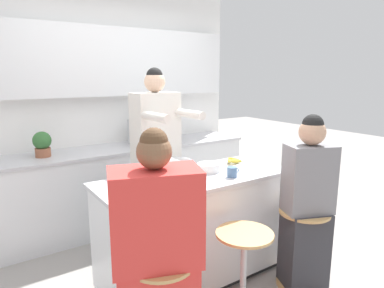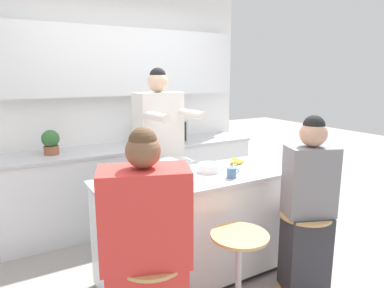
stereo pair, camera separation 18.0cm
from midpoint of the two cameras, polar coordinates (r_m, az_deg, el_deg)
ground_plane at (r=3.11m, az=2.42°, el=-21.34°), size 16.00×16.00×0.00m
wall_back at (r=4.11m, az=-10.13°, el=9.34°), size 3.10×0.22×2.70m
back_counter at (r=4.04m, az=-8.15°, el=-6.46°), size 2.88×0.61×0.90m
kitchen_island at (r=2.89m, az=2.50°, el=-13.77°), size 1.61×0.64×0.89m
bar_stool_center at (r=2.53m, az=9.94°, el=-20.22°), size 0.39×0.39×0.64m
bar_stool_rightmost at (r=2.95m, az=19.81°, el=-15.91°), size 0.39×0.39×0.64m
person_cooking at (r=3.17m, az=-3.77°, el=-3.52°), size 0.45×0.59×1.75m
person_wrapped_blanket at (r=2.06m, az=-5.03°, el=-18.36°), size 0.56×0.44×1.42m
person_seated_near at (r=2.83m, az=20.49°, el=-10.77°), size 0.42×0.37×1.40m
cooking_pot at (r=2.72m, az=-0.86°, el=-4.03°), size 0.34×0.25×0.13m
fruit_bowl at (r=2.85m, az=4.72°, el=-3.98°), size 0.19×0.19×0.07m
mixing_bowl_steel at (r=2.43m, az=0.46°, el=-6.84°), size 0.17×0.17×0.06m
coffee_cup_near at (r=2.71m, az=8.53°, el=-4.79°), size 0.11×0.08×0.08m
coffee_cup_far at (r=2.49m, az=-5.78°, el=-6.18°), size 0.12×0.09×0.08m
banana_bunch at (r=3.12m, az=8.98°, el=-2.88°), size 0.18×0.13×0.06m
juice_carton at (r=2.22m, az=-8.29°, el=-6.70°), size 0.08×0.08×0.22m
microwave at (r=4.00m, az=-3.75°, el=2.15°), size 0.52×0.34×0.29m
potted_plant at (r=3.67m, az=-21.21°, el=0.37°), size 0.17×0.17×0.25m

